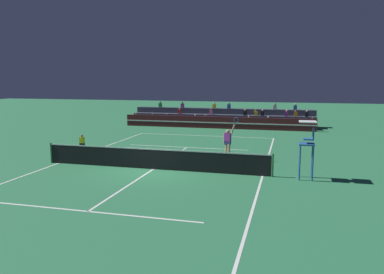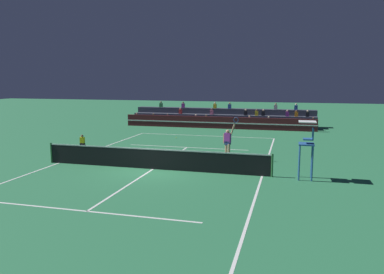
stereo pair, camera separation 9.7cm
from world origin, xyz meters
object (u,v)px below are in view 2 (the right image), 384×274
object	(u,v)px
umpire_chair	(307,142)
tennis_player	(228,142)
ball_kid_courtside	(82,142)
tennis_ball	(176,138)

from	to	relation	value
umpire_chair	tennis_player	distance (m)	5.46
umpire_chair	ball_kid_courtside	bearing A→B (deg)	161.69
ball_kid_courtside	tennis_ball	world-z (taller)	ball_kid_courtside
umpire_chair	tennis_player	bearing A→B (deg)	140.94
ball_kid_courtside	tennis_player	world-z (taller)	tennis_player
tennis_player	tennis_ball	world-z (taller)	tennis_player
umpire_chair	tennis_player	size ratio (longest dim) A/B	1.07
tennis_player	umpire_chair	bearing A→B (deg)	-39.06
ball_kid_courtside	tennis_player	xyz separation A→B (m)	(10.20, -1.36, 0.66)
umpire_chair	tennis_ball	distance (m)	13.92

